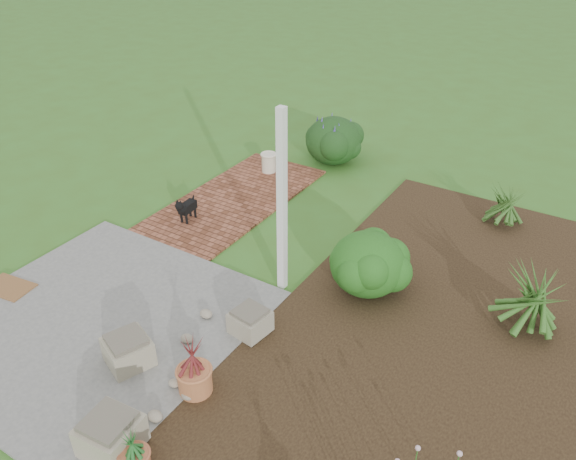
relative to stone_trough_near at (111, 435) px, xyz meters
The scene contains 16 objects.
ground 2.95m from the stone_trough_near, 96.35° to the left, with size 80.00×80.00×0.00m, color #39621F.
concrete_patio 1.97m from the stone_trough_near, 143.35° to the left, with size 3.50×3.50×0.04m, color #62625F.
brick_path 5.10m from the stone_trough_near, 113.44° to the left, with size 1.60×3.50×0.04m, color brown.
garden_bed 4.06m from the stone_trough_near, 57.56° to the left, with size 4.00×7.00×0.03m, color black.
veranda_post 3.20m from the stone_trough_near, 90.48° to the left, with size 0.10×0.10×2.50m, color white.
stone_trough_near is the anchor object (origin of this frame).
stone_trough_mid 1.13m from the stone_trough_near, 127.78° to the left, with size 0.46×0.46×0.31m, color gray.
stone_trough_far 2.04m from the stone_trough_near, 85.64° to the left, with size 0.41×0.41×0.27m, color gray.
coir_doormat 3.24m from the stone_trough_near, 161.68° to the left, with size 0.64×0.41×0.02m, color brown.
black_dog 4.25m from the stone_trough_near, 121.40° to the left, with size 0.17×0.48×0.41m.
cream_ceramic_urn 6.23m from the stone_trough_near, 110.01° to the left, with size 0.26×0.26×0.35m, color beige.
evergreen_shrub 3.67m from the stone_trough_near, 74.85° to the left, with size 0.99×0.99×0.84m, color #11380A.
agapanthus_clump_back 4.84m from the stone_trough_near, 52.94° to the left, with size 1.08×1.08×0.97m, color #17370D, non-canonical shape.
agapanthus_clump_front 6.56m from the stone_trough_near, 71.82° to the left, with size 0.85×0.85×0.75m, color #1B3B12, non-canonical shape.
terracotta_pot_bronze 0.99m from the stone_trough_near, 78.67° to the left, with size 0.36×0.36×0.29m, color #AF663B.
purple_flowering_bush 7.11m from the stone_trough_near, 101.15° to the left, with size 1.07×1.07×0.91m, color black.
Camera 1 is at (3.57, -4.99, 4.57)m, focal length 35.00 mm.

